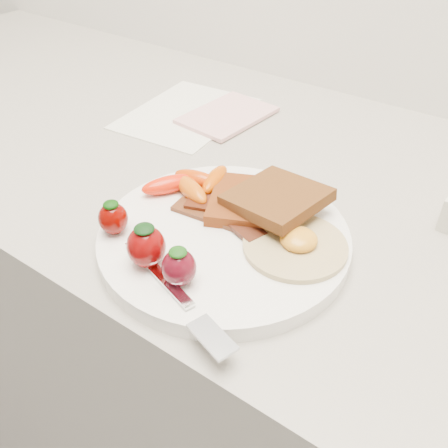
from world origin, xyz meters
The scene contains 11 objects.
counter centered at (0.00, 1.70, 0.45)m, with size 2.00×0.60×0.90m, color gray.
plate centered at (-0.02, 1.55, 0.91)m, with size 0.27×0.27×0.02m, color white.
toast_lower centered at (-0.02, 1.60, 0.93)m, with size 0.09×0.09×0.01m, color #501C0B.
toast_upper centered at (0.01, 1.61, 0.94)m, with size 0.09×0.09×0.01m, color #412A0A.
fried_egg centered at (0.06, 1.57, 0.92)m, with size 0.14×0.14×0.02m.
bacon_strips centered at (-0.04, 1.57, 0.92)m, with size 0.12×0.07×0.01m.
baby_carrots centered at (-0.10, 1.59, 0.93)m, with size 0.09×0.11×0.02m.
strawberries centered at (-0.06, 1.47, 0.94)m, with size 0.14×0.05×0.05m.
fork centered at (0.01, 1.44, 0.92)m, with size 0.17×0.07×0.00m.
paper_sheet centered at (-0.26, 1.78, 0.90)m, with size 0.16×0.22×0.00m, color white.
notepad centered at (-0.20, 1.80, 0.91)m, with size 0.10×0.14×0.01m, color #EAABAB.
Camera 1 is at (0.22, 1.21, 1.25)m, focal length 40.00 mm.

